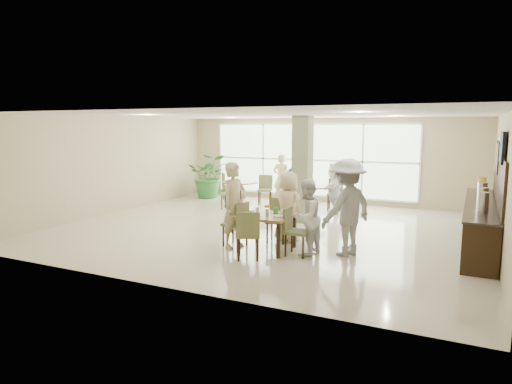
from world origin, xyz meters
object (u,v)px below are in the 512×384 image
at_px(potted_plant, 209,176).
at_px(adult_standing, 281,178).
at_px(round_table_left, 240,187).
at_px(adult_b, 335,188).
at_px(teen_right, 306,217).
at_px(teen_far, 288,207).
at_px(adult_a, 298,184).
at_px(main_table, 267,218).
at_px(round_table_right, 309,192).
at_px(teen_left, 234,205).
at_px(buffet_counter, 481,220).
at_px(teen_standing, 347,207).

distance_m(potted_plant, adult_standing, 2.70).
relative_size(round_table_left, adult_b, 0.77).
bearing_deg(teen_right, potted_plant, -125.19).
height_order(teen_far, adult_a, adult_a).
distance_m(main_table, teen_far, 0.89).
bearing_deg(round_table_right, adult_a, -95.17).
bearing_deg(teen_left, buffet_counter, -49.40).
distance_m(round_table_right, buffet_counter, 5.19).
bearing_deg(teen_left, adult_a, 14.46).
height_order(buffet_counter, potted_plant, buffet_counter).
bearing_deg(main_table, teen_standing, 13.39).
xyz_separation_m(round_table_right, teen_far, (0.81, -3.71, 0.21)).
distance_m(teen_right, adult_a, 4.15).
xyz_separation_m(teen_left, teen_far, (0.83, 0.95, -0.12)).
bearing_deg(main_table, potted_plant, 130.96).
relative_size(round_table_right, buffet_counter, 0.23).
xyz_separation_m(teen_far, teen_right, (0.73, -0.85, -0.02)).
bearing_deg(teen_standing, adult_standing, -117.44).
height_order(potted_plant, adult_a, adult_a).
xyz_separation_m(teen_left, adult_standing, (-1.30, 5.68, -0.09)).
height_order(main_table, teen_standing, teen_standing).
bearing_deg(teen_far, teen_standing, 178.28).
height_order(main_table, round_table_left, same).
relative_size(main_table, buffet_counter, 0.22).
bearing_deg(main_table, teen_left, -174.67).
relative_size(buffet_counter, adult_b, 3.14).
xyz_separation_m(adult_b, adult_standing, (-2.15, 1.13, 0.06)).
bearing_deg(round_table_right, main_table, -81.26).
bearing_deg(buffet_counter, potted_plant, 160.17).
distance_m(teen_far, teen_standing, 1.55).
bearing_deg(adult_a, teen_standing, -53.98).
distance_m(teen_far, adult_a, 3.10).
relative_size(round_table_right, adult_standing, 0.68).
xyz_separation_m(potted_plant, adult_standing, (2.70, 0.17, 0.03)).
bearing_deg(round_table_right, teen_far, -77.68).
distance_m(potted_plant, teen_right, 7.75).
distance_m(round_table_right, teen_left, 4.67).
bearing_deg(adult_a, adult_standing, 127.63).
xyz_separation_m(main_table, adult_standing, (-2.02, 5.61, 0.15)).
height_order(round_table_left, potted_plant, potted_plant).
distance_m(teen_left, teen_standing, 2.32).
bearing_deg(adult_a, adult_b, 37.18).
height_order(main_table, round_table_right, same).
height_order(main_table, teen_far, teen_far).
height_order(teen_left, adult_a, teen_left).
distance_m(teen_left, teen_right, 1.56).
height_order(teen_far, adult_b, teen_far).
bearing_deg(teen_far, teen_left, 66.61).
distance_m(teen_standing, adult_a, 4.19).
bearing_deg(teen_far, round_table_left, -32.14).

